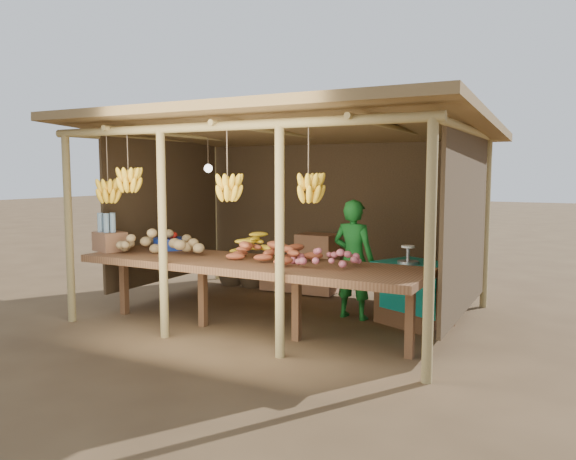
% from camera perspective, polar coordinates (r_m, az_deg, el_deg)
% --- Properties ---
extents(ground, '(60.00, 60.00, 0.00)m').
position_cam_1_polar(ground, '(7.07, 0.00, -8.49)').
color(ground, brown).
rests_on(ground, ground).
extents(stall_structure, '(4.70, 3.50, 2.43)m').
position_cam_1_polar(stall_structure, '(6.77, -0.86, 7.14)').
color(stall_structure, tan).
rests_on(stall_structure, ground).
extents(counter, '(3.90, 1.05, 0.80)m').
position_cam_1_polar(counter, '(6.11, -4.15, -3.71)').
color(counter, brown).
rests_on(counter, ground).
extents(potato_heap, '(1.21, 0.82, 0.37)m').
position_cam_1_polar(potato_heap, '(6.79, -12.26, -0.76)').
color(potato_heap, '#A08252').
rests_on(potato_heap, counter).
extents(sweet_potato_heap, '(0.95, 0.61, 0.36)m').
position_cam_1_polar(sweet_potato_heap, '(6.01, -2.10, -1.56)').
color(sweet_potato_heap, '#A84C2B').
rests_on(sweet_potato_heap, counter).
extents(onion_heap, '(0.83, 0.59, 0.35)m').
position_cam_1_polar(onion_heap, '(5.70, 3.93, -1.98)').
color(onion_heap, '#C8616D').
rests_on(onion_heap, counter).
extents(banana_pile, '(0.66, 0.43, 0.35)m').
position_cam_1_polar(banana_pile, '(6.50, -2.90, -1.02)').
color(banana_pile, yellow).
rests_on(banana_pile, counter).
extents(tomato_basin, '(0.40, 0.40, 0.21)m').
position_cam_1_polar(tomato_basin, '(7.14, -11.90, -1.23)').
color(tomato_basin, navy).
rests_on(tomato_basin, counter).
extents(bottle_box, '(0.44, 0.39, 0.47)m').
position_cam_1_polar(bottle_box, '(7.17, -17.66, -0.62)').
color(bottle_box, '#936142').
rests_on(bottle_box, counter).
extents(vendor, '(0.55, 0.39, 1.44)m').
position_cam_1_polar(vendor, '(6.77, 6.66, -2.98)').
color(vendor, '#176721').
rests_on(vendor, ground).
extents(tarp_crate, '(1.00, 0.94, 0.94)m').
position_cam_1_polar(tarp_crate, '(6.68, 12.70, -6.10)').
color(tarp_crate, brown).
rests_on(tarp_crate, ground).
extents(carton_stack, '(1.15, 0.46, 0.85)m').
position_cam_1_polar(carton_stack, '(8.20, 1.73, -3.81)').
color(carton_stack, '#936142').
rests_on(carton_stack, ground).
extents(burlap_sacks, '(0.79, 0.41, 0.56)m').
position_cam_1_polar(burlap_sacks, '(8.74, -4.71, -4.11)').
color(burlap_sacks, '#4B3822').
rests_on(burlap_sacks, ground).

